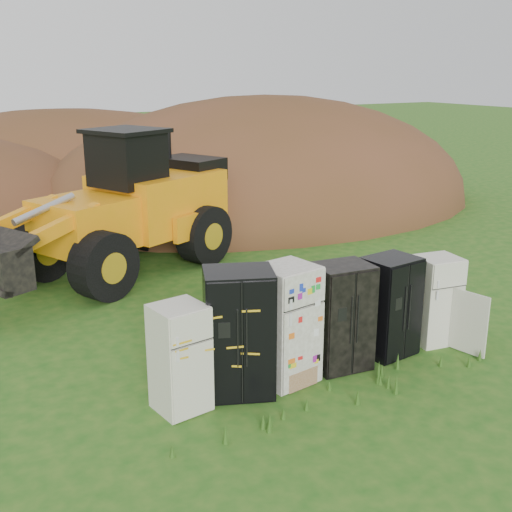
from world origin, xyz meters
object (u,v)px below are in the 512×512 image
Objects in this scene: fridge_black_side at (239,333)px; fridge_open_door at (435,300)px; fridge_dark_mid at (341,316)px; wheel_loader at (101,207)px; fridge_sticker at (286,324)px; fridge_black_right at (389,306)px; fridge_leftmost at (180,358)px.

fridge_black_side is 3.88m from fridge_open_door.
fridge_dark_mid is 6.71m from wheel_loader.
wheel_loader is (-0.96, 6.33, 0.75)m from fridge_sticker.
fridge_open_door is at bearing 20.71° from fridge_black_side.
fridge_dark_mid reaches higher than fridge_black_right.
fridge_black_right is 1.04m from fridge_open_door.
fridge_open_door is (2.04, -0.02, -0.09)m from fridge_dark_mid.
fridge_leftmost is 3.80m from fridge_black_right.
fridge_black_side is at bearing 172.73° from fridge_black_right.
fridge_open_door is at bearing -9.95° from fridge_sticker.
fridge_black_right reaches higher than fridge_leftmost.
fridge_black_side reaches higher than fridge_open_door.
fridge_sticker is at bearing -176.10° from fridge_dark_mid.
wheel_loader is at bearing 130.74° from fridge_open_door.
wheel_loader reaches higher than fridge_dark_mid.
fridge_leftmost is at bearing -157.00° from fridge_black_side.
fridge_dark_mid reaches higher than fridge_leftmost.
fridge_sticker reaches higher than fridge_leftmost.
fridge_sticker is 1.10× the size of fridge_black_right.
fridge_dark_mid is (2.79, -0.02, 0.08)m from fridge_leftmost.
fridge_leftmost is at bearing -172.01° from fridge_open_door.
fridge_leftmost is 0.82× the size of fridge_black_side.
fridge_black_right reaches higher than fridge_open_door.
fridge_black_right is (2.03, -0.02, -0.08)m from fridge_sticker.
fridge_black_side is 6.36m from wheel_loader.
fridge_black_right is at bearing -8.45° from fridge_leftmost.
wheel_loader is (-4.03, 6.38, 0.90)m from fridge_open_door.
wheel_loader is at bearing 112.87° from fridge_dark_mid.
fridge_leftmost is 4.84m from fridge_open_door.
fridge_leftmost reaches higher than fridge_open_door.
fridge_black_right is 1.09× the size of fridge_open_door.
fridge_sticker is at bearing -105.60° from wheel_loader.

